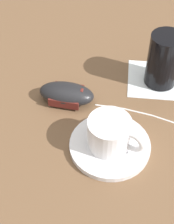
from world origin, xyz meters
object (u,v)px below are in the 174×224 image
coffee_cup (110,133)px  computer_mouse (67,94)px  drinking_glass (164,60)px  saucer (110,145)px

coffee_cup → computer_mouse: bearing=30.5°
drinking_glass → coffee_cup: bearing=142.8°
coffee_cup → computer_mouse: (0.12, 0.07, -0.02)m
saucer → computer_mouse: size_ratio=1.19×
coffee_cup → drinking_glass: drinking_glass is taller
saucer → coffee_cup: coffee_cup is taller
computer_mouse → drinking_glass: bearing=-77.7°
coffee_cup → computer_mouse: 0.15m
saucer → coffee_cup: bearing=86.3°
computer_mouse → drinking_glass: drinking_glass is taller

